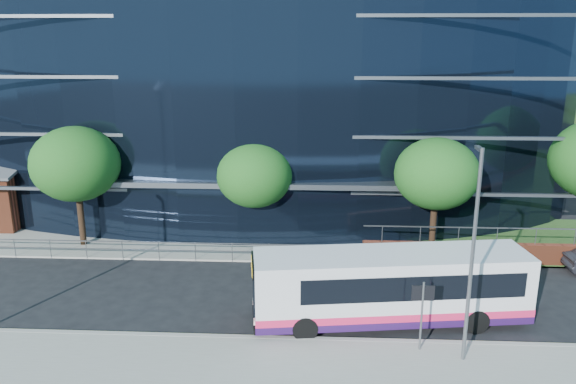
# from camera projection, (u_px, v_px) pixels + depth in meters

# --- Properties ---
(ground) EXTENTS (200.00, 200.00, 0.00)m
(ground) POSITION_uv_depth(u_px,v_px,m) (303.00, 329.00, 23.35)
(ground) COLOR black
(ground) RESTS_ON ground
(kerb) EXTENTS (80.00, 0.25, 0.16)m
(kerb) POSITION_uv_depth(u_px,v_px,m) (303.00, 340.00, 22.37)
(kerb) COLOR gray
(kerb) RESTS_ON ground
(yellow_line_outer) EXTENTS (80.00, 0.08, 0.01)m
(yellow_line_outer) POSITION_uv_depth(u_px,v_px,m) (303.00, 339.00, 22.58)
(yellow_line_outer) COLOR gold
(yellow_line_outer) RESTS_ON ground
(yellow_line_inner) EXTENTS (80.00, 0.08, 0.01)m
(yellow_line_inner) POSITION_uv_depth(u_px,v_px,m) (303.00, 337.00, 22.72)
(yellow_line_inner) COLOR gold
(yellow_line_inner) RESTS_ON ground
(far_forecourt) EXTENTS (50.00, 8.00, 0.10)m
(far_forecourt) POSITION_uv_depth(u_px,v_px,m) (209.00, 235.00, 34.22)
(far_forecourt) COLOR gray
(far_forecourt) RESTS_ON ground
(glass_office) EXTENTS (44.00, 23.10, 16.00)m
(glass_office) POSITION_uv_depth(u_px,v_px,m) (257.00, 89.00, 41.47)
(glass_office) COLOR black
(glass_office) RESTS_ON ground
(guard_railings) EXTENTS (24.00, 0.05, 1.10)m
(guard_railings) POSITION_uv_depth(u_px,v_px,m) (159.00, 246.00, 30.26)
(guard_railings) COLOR slate
(guard_railings) RESTS_ON ground
(apartment_block) EXTENTS (60.00, 42.00, 30.00)m
(apartment_block) POSITION_uv_depth(u_px,v_px,m) (557.00, 41.00, 73.88)
(apartment_block) COLOR #2D511E
(apartment_block) RESTS_ON ground
(street_sign) EXTENTS (0.85, 0.09, 2.80)m
(street_sign) POSITION_uv_depth(u_px,v_px,m) (423.00, 302.00, 21.03)
(street_sign) COLOR slate
(street_sign) RESTS_ON pavement_near
(tree_far_a) EXTENTS (4.95, 4.95, 6.98)m
(tree_far_a) POSITION_uv_depth(u_px,v_px,m) (76.00, 164.00, 31.35)
(tree_far_a) COLOR black
(tree_far_a) RESTS_ON ground
(tree_far_b) EXTENTS (4.29, 4.29, 6.05)m
(tree_far_b) POSITION_uv_depth(u_px,v_px,m) (255.00, 175.00, 31.51)
(tree_far_b) COLOR black
(tree_far_b) RESTS_ON ground
(tree_far_c) EXTENTS (4.62, 4.62, 6.51)m
(tree_far_c) POSITION_uv_depth(u_px,v_px,m) (437.00, 174.00, 30.46)
(tree_far_c) COLOR black
(tree_far_c) RESTS_ON ground
(tree_dist_e) EXTENTS (4.62, 4.62, 6.51)m
(tree_dist_e) POSITION_uv_depth(u_px,v_px,m) (539.00, 107.00, 59.46)
(tree_dist_e) COLOR black
(tree_dist_e) RESTS_ON ground
(streetlight_east) EXTENTS (0.15, 0.77, 8.00)m
(streetlight_east) POSITION_uv_depth(u_px,v_px,m) (473.00, 251.00, 19.78)
(streetlight_east) COLOR slate
(streetlight_east) RESTS_ON pavement_near
(city_bus) EXTENTS (11.73, 4.13, 3.11)m
(city_bus) POSITION_uv_depth(u_px,v_px,m) (393.00, 286.00, 23.47)
(city_bus) COLOR silver
(city_bus) RESTS_ON ground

